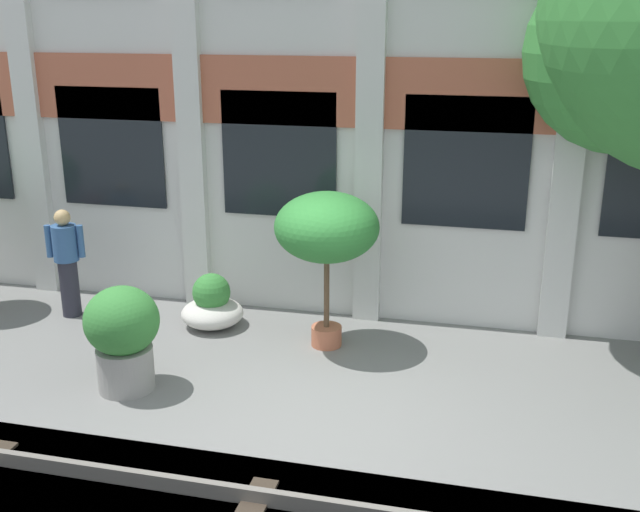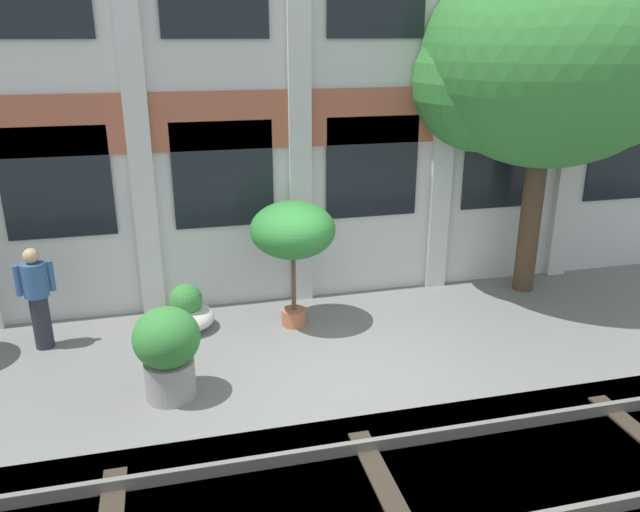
# 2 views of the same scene
# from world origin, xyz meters

# --- Properties ---
(ground_plane) EXTENTS (80.00, 80.00, 0.00)m
(ground_plane) POSITION_xyz_m (0.00, 0.00, 0.00)
(ground_plane) COLOR slate
(apartment_facade) EXTENTS (15.32, 0.64, 7.46)m
(apartment_facade) POSITION_xyz_m (0.00, 2.95, 3.72)
(apartment_facade) COLOR silver
(apartment_facade) RESTS_ON ground
(potted_plant_stone_basin) EXTENTS (0.83, 0.83, 1.22)m
(potted_plant_stone_basin) POSITION_xyz_m (-2.28, -0.02, 0.67)
(potted_plant_stone_basin) COLOR gray
(potted_plant_stone_basin) RESTS_ON ground
(potted_plant_terracotta_small) EXTENTS (1.30, 1.30, 2.01)m
(potted_plant_terracotta_small) POSITION_xyz_m (-0.34, 1.66, 1.54)
(potted_plant_terracotta_small) COLOR #B76647
(potted_plant_terracotta_small) RESTS_ON ground
(potted_plant_wide_bowl) EXTENTS (0.85, 0.85, 0.75)m
(potted_plant_wide_bowl) POSITION_xyz_m (-1.99, 1.90, 0.29)
(potted_plant_wide_bowl) COLOR beige
(potted_plant_wide_bowl) RESTS_ON ground
(resident_by_doorway) EXTENTS (0.52, 0.34, 1.54)m
(resident_by_doorway) POSITION_xyz_m (-4.07, 1.79, 0.82)
(resident_by_doorway) COLOR #282833
(resident_by_doorway) RESTS_ON ground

